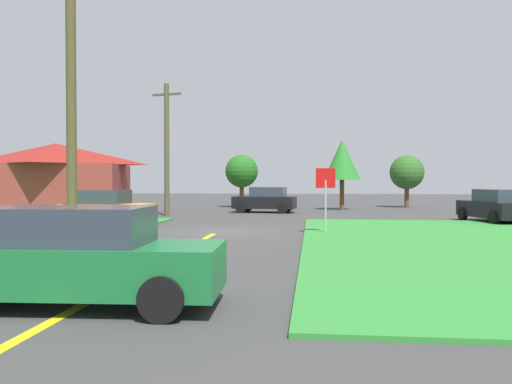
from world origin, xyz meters
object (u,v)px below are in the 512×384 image
(car_behind_on_main_road, at_px, (76,257))
(utility_pole_mid, at_px, (167,148))
(car_approaching_junction, at_px, (265,200))
(barn, at_px, (56,179))
(pine_tree_center, at_px, (342,160))
(car_on_crossroad, at_px, (497,206))
(utility_pole_near, at_px, (71,102))
(oak_tree_left, at_px, (407,172))
(oak_tree_right, at_px, (242,171))
(parked_car_near_building, at_px, (106,209))
(stop_sign, at_px, (326,188))

(car_behind_on_main_road, distance_m, utility_pole_mid, 22.35)
(car_approaching_junction, xyz_separation_m, barn, (-12.14, -3.66, 1.32))
(car_behind_on_main_road, relative_size, utility_pole_mid, 0.61)
(pine_tree_center, height_order, barn, pine_tree_center)
(car_on_crossroad, height_order, utility_pole_mid, utility_pole_mid)
(utility_pole_mid, bearing_deg, utility_pole_near, -90.53)
(barn, bearing_deg, utility_pole_mid, 0.38)
(oak_tree_left, distance_m, oak_tree_right, 12.44)
(car_approaching_junction, bearing_deg, parked_car_near_building, 68.28)
(parked_car_near_building, bearing_deg, car_behind_on_main_road, -66.88)
(utility_pole_near, xyz_separation_m, pine_tree_center, (10.54, 19.18, -1.35))
(stop_sign, distance_m, oak_tree_right, 20.19)
(oak_tree_right, bearing_deg, barn, -135.44)
(oak_tree_left, height_order, oak_tree_right, oak_tree_right)
(car_on_crossroad, distance_m, parked_car_near_building, 18.36)
(car_on_crossroad, relative_size, utility_pole_mid, 0.61)
(car_approaching_junction, height_order, utility_pole_mid, utility_pole_mid)
(stop_sign, distance_m, parked_car_near_building, 9.85)
(utility_pole_near, distance_m, pine_tree_center, 21.92)
(barn, bearing_deg, utility_pole_near, -60.79)
(car_on_crossroad, distance_m, car_approaching_junction, 13.73)
(oak_tree_left, bearing_deg, car_on_crossroad, -82.84)
(car_on_crossroad, bearing_deg, parked_car_near_building, 91.65)
(car_on_crossroad, relative_size, car_approaching_junction, 1.13)
(car_on_crossroad, distance_m, oak_tree_left, 14.45)
(utility_pole_near, distance_m, barn, 13.82)
(utility_pole_near, bearing_deg, oak_tree_right, 81.56)
(oak_tree_left, bearing_deg, parked_car_near_building, -131.35)
(car_on_crossroad, height_order, barn, barn)
(stop_sign, xyz_separation_m, pine_tree_center, (1.55, 17.01, 1.70))
(car_on_crossroad, xyz_separation_m, utility_pole_near, (-17.35, -8.52, 4.01))
(stop_sign, relative_size, car_on_crossroad, 0.54)
(parked_car_near_building, xyz_separation_m, utility_pole_near, (0.55, -4.44, 4.02))
(car_behind_on_main_road, height_order, oak_tree_right, oak_tree_right)
(car_approaching_junction, distance_m, parked_car_near_building, 12.62)
(car_approaching_junction, distance_m, pine_tree_center, 6.77)
(pine_tree_center, relative_size, oak_tree_right, 1.23)
(oak_tree_right, bearing_deg, utility_pole_near, -98.44)
(stop_sign, xyz_separation_m, car_behind_on_main_road, (-4.28, -11.94, -0.96))
(utility_pole_near, bearing_deg, pine_tree_center, 61.21)
(oak_tree_right, xyz_separation_m, barn, (-9.80, -9.65, -0.61))
(oak_tree_left, bearing_deg, car_behind_on_main_road, -108.47)
(parked_car_near_building, bearing_deg, oak_tree_right, 80.46)
(pine_tree_center, xyz_separation_m, barn, (-17.15, -7.35, -1.35))
(stop_sign, relative_size, oak_tree_left, 0.64)
(car_on_crossroad, xyz_separation_m, parked_car_near_building, (-17.90, -4.08, -0.00))
(stop_sign, bearing_deg, barn, -42.76)
(car_approaching_junction, height_order, oak_tree_right, oak_tree_right)
(oak_tree_left, bearing_deg, oak_tree_right, -174.18)
(utility_pole_mid, height_order, oak_tree_right, utility_pole_mid)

